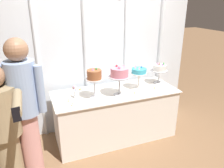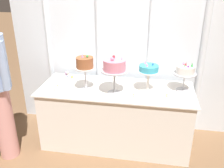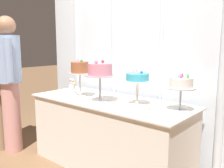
{
  "view_description": "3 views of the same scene",
  "coord_description": "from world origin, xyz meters",
  "px_view_note": "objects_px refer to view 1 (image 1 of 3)",
  "views": [
    {
      "loc": [
        -1.16,
        -2.71,
        2.09
      ],
      "look_at": [
        -0.07,
        0.06,
        0.94
      ],
      "focal_mm": 34.95,
      "sensor_mm": 36.0,
      "label": 1
    },
    {
      "loc": [
        0.42,
        -2.63,
        2.06
      ],
      "look_at": [
        -0.05,
        0.07,
        0.86
      ],
      "focal_mm": 39.54,
      "sensor_mm": 36.0,
      "label": 2
    },
    {
      "loc": [
        1.77,
        -1.93,
        1.4
      ],
      "look_at": [
        -0.02,
        0.18,
        0.96
      ],
      "focal_mm": 39.88,
      "sensor_mm": 36.0,
      "label": 3
    }
  ],
  "objects_px": {
    "tealight_near_right": "(135,93)",
    "cake_display_midleft": "(120,74)",
    "tealight_far_right": "(155,88)",
    "guest_man_pink_jacket": "(25,108)",
    "cake_display_midright": "(139,73)",
    "cake_display_rightmost": "(159,69)",
    "guest_girl_blue_dress": "(4,129)",
    "tealight_far_left": "(69,101)",
    "tealight_near_left": "(72,105)",
    "cake_display_leftmost": "(94,76)",
    "cake_table": "(115,115)",
    "flower_vase": "(76,93)"
  },
  "relations": [
    {
      "from": "cake_table",
      "to": "cake_display_midright",
      "type": "xyz_separation_m",
      "value": [
        0.38,
        -0.01,
        0.65
      ]
    },
    {
      "from": "guest_girl_blue_dress",
      "to": "cake_display_rightmost",
      "type": "bearing_deg",
      "value": 15.59
    },
    {
      "from": "cake_table",
      "to": "cake_display_midleft",
      "type": "height_order",
      "value": "cake_display_midleft"
    },
    {
      "from": "tealight_far_right",
      "to": "cake_display_midleft",
      "type": "bearing_deg",
      "value": -178.53
    },
    {
      "from": "tealight_near_left",
      "to": "guest_girl_blue_dress",
      "type": "relative_size",
      "value": 0.03
    },
    {
      "from": "tealight_far_left",
      "to": "guest_man_pink_jacket",
      "type": "relative_size",
      "value": 0.02
    },
    {
      "from": "tealight_near_right",
      "to": "tealight_far_left",
      "type": "bearing_deg",
      "value": 174.36
    },
    {
      "from": "cake_display_midright",
      "to": "tealight_near_right",
      "type": "bearing_deg",
      "value": -131.0
    },
    {
      "from": "tealight_near_right",
      "to": "tealight_far_right",
      "type": "relative_size",
      "value": 1.09
    },
    {
      "from": "cake_display_rightmost",
      "to": "tealight_near_left",
      "type": "distance_m",
      "value": 1.56
    },
    {
      "from": "cake_table",
      "to": "tealight_near_left",
      "type": "xyz_separation_m",
      "value": [
        -0.7,
        -0.22,
        0.4
      ]
    },
    {
      "from": "cake_display_leftmost",
      "to": "tealight_near_right",
      "type": "distance_m",
      "value": 0.67
    },
    {
      "from": "tealight_near_left",
      "to": "tealight_far_right",
      "type": "xyz_separation_m",
      "value": [
        1.31,
        0.1,
        0.0
      ]
    },
    {
      "from": "cake_display_midright",
      "to": "cake_display_rightmost",
      "type": "distance_m",
      "value": 0.43
    },
    {
      "from": "cake_display_leftmost",
      "to": "tealight_far_left",
      "type": "height_order",
      "value": "cake_display_leftmost"
    },
    {
      "from": "cake_display_leftmost",
      "to": "tealight_far_left",
      "type": "distance_m",
      "value": 0.49
    },
    {
      "from": "cake_display_midleft",
      "to": "tealight_near_left",
      "type": "height_order",
      "value": "cake_display_midleft"
    },
    {
      "from": "cake_display_midleft",
      "to": "guest_girl_blue_dress",
      "type": "relative_size",
      "value": 0.3
    },
    {
      "from": "cake_display_leftmost",
      "to": "tealight_near_right",
      "type": "bearing_deg",
      "value": -7.31
    },
    {
      "from": "tealight_far_left",
      "to": "cake_display_midleft",
      "type": "bearing_deg",
      "value": -4.31
    },
    {
      "from": "flower_vase",
      "to": "tealight_far_right",
      "type": "relative_size",
      "value": 5.0
    },
    {
      "from": "guest_man_pink_jacket",
      "to": "cake_display_midleft",
      "type": "bearing_deg",
      "value": 15.19
    },
    {
      "from": "cake_display_midleft",
      "to": "guest_man_pink_jacket",
      "type": "relative_size",
      "value": 0.26
    },
    {
      "from": "cake_display_midright",
      "to": "tealight_far_left",
      "type": "relative_size",
      "value": 9.3
    },
    {
      "from": "cake_table",
      "to": "cake_display_midright",
      "type": "height_order",
      "value": "cake_display_midright"
    },
    {
      "from": "cake_display_leftmost",
      "to": "cake_display_midleft",
      "type": "relative_size",
      "value": 1.02
    },
    {
      "from": "tealight_far_right",
      "to": "guest_man_pink_jacket",
      "type": "height_order",
      "value": "guest_man_pink_jacket"
    },
    {
      "from": "cake_table",
      "to": "cake_display_leftmost",
      "type": "relative_size",
      "value": 4.1
    },
    {
      "from": "tealight_far_left",
      "to": "cake_display_midright",
      "type": "bearing_deg",
      "value": 3.95
    },
    {
      "from": "tealight_far_left",
      "to": "guest_girl_blue_dress",
      "type": "xyz_separation_m",
      "value": [
        -0.78,
        -0.48,
        0.02
      ]
    },
    {
      "from": "guest_man_pink_jacket",
      "to": "guest_girl_blue_dress",
      "type": "bearing_deg",
      "value": -160.93
    },
    {
      "from": "tealight_near_right",
      "to": "cake_display_rightmost",
      "type": "bearing_deg",
      "value": 24.19
    },
    {
      "from": "cake_display_midright",
      "to": "tealight_near_left",
      "type": "bearing_deg",
      "value": -168.7
    },
    {
      "from": "tealight_near_right",
      "to": "cake_display_midleft",
      "type": "bearing_deg",
      "value": 170.12
    },
    {
      "from": "cake_display_midleft",
      "to": "tealight_near_right",
      "type": "relative_size",
      "value": 10.9
    },
    {
      "from": "flower_vase",
      "to": "tealight_far_left",
      "type": "relative_size",
      "value": 4.78
    },
    {
      "from": "cake_display_midleft",
      "to": "cake_display_rightmost",
      "type": "bearing_deg",
      "value": 15.17
    },
    {
      "from": "flower_vase",
      "to": "guest_girl_blue_dress",
      "type": "relative_size",
      "value": 0.13
    },
    {
      "from": "cake_table",
      "to": "tealight_near_left",
      "type": "distance_m",
      "value": 0.84
    },
    {
      "from": "cake_display_leftmost",
      "to": "tealight_far_left",
      "type": "bearing_deg",
      "value": 177.03
    },
    {
      "from": "guest_girl_blue_dress",
      "to": "cake_display_midleft",
      "type": "bearing_deg",
      "value": 15.81
    },
    {
      "from": "cake_display_rightmost",
      "to": "tealight_far_right",
      "type": "height_order",
      "value": "cake_display_rightmost"
    },
    {
      "from": "tealight_far_right",
      "to": "guest_girl_blue_dress",
      "type": "distance_m",
      "value": 2.16
    },
    {
      "from": "cake_table",
      "to": "tealight_far_left",
      "type": "xyz_separation_m",
      "value": [
        -0.73,
        -0.08,
        0.4
      ]
    },
    {
      "from": "cake_table",
      "to": "tealight_near_left",
      "type": "relative_size",
      "value": 39.22
    },
    {
      "from": "guest_man_pink_jacket",
      "to": "cake_display_leftmost",
      "type": "bearing_deg",
      "value": 22.72
    },
    {
      "from": "tealight_far_right",
      "to": "cake_table",
      "type": "bearing_deg",
      "value": 168.51
    },
    {
      "from": "cake_display_rightmost",
      "to": "guest_man_pink_jacket",
      "type": "height_order",
      "value": "guest_man_pink_jacket"
    },
    {
      "from": "tealight_near_left",
      "to": "tealight_far_right",
      "type": "relative_size",
      "value": 1.27
    },
    {
      "from": "cake_table",
      "to": "tealight_near_right",
      "type": "bearing_deg",
      "value": -37.54
    }
  ]
}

